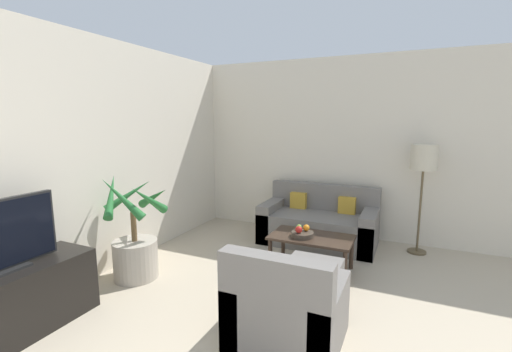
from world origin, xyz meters
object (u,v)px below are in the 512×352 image
potted_palm (135,246)px  floor_lamp (424,162)px  fruit_bowl (302,234)px  apple_green (299,227)px  orange_fruit (306,228)px  tv_console (13,303)px  ottoman (312,281)px  sofa_loveseat (319,224)px  coffee_table (311,241)px  apple_red (299,230)px  armchair (287,311)px  television (5,235)px

potted_palm → floor_lamp: 3.72m
fruit_bowl → floor_lamp: bearing=43.2°
potted_palm → apple_green: (1.60, 1.02, 0.14)m
floor_lamp → orange_fruit: size_ratio=19.13×
tv_console → ottoman: size_ratio=2.30×
tv_console → fruit_bowl: (1.81, 2.19, 0.16)m
sofa_loveseat → floor_lamp: floor_lamp is taller
coffee_table → tv_console: bearing=-130.1°
sofa_loveseat → coffee_table: (0.15, -0.95, 0.08)m
potted_palm → coffee_table: 2.03m
tv_console → apple_red: bearing=50.2°
apple_green → ottoman: size_ratio=0.12×
tv_console → apple_red: (1.78, 2.14, 0.23)m
sofa_loveseat → floor_lamp: (1.32, 0.17, 0.95)m
coffee_table → orange_fruit: size_ratio=12.55×
apple_red → orange_fruit: apple_red is taller
coffee_table → fruit_bowl: size_ratio=3.66×
apple_red → armchair: armchair is taller
apple_red → floor_lamp: bearing=43.8°
potted_palm → ottoman: (1.95, 0.39, -0.19)m
floor_lamp → orange_fruit: floor_lamp is taller
apple_red → potted_palm: bearing=-151.1°
floor_lamp → apple_green: bearing=-139.6°
tv_console → sofa_loveseat: bearing=61.3°
potted_palm → armchair: potted_palm is taller
potted_palm → orange_fruit: size_ratio=15.75×
floor_lamp → coffee_table: size_ratio=1.52×
fruit_bowl → apple_red: size_ratio=3.18×
television → armchair: size_ratio=0.95×
orange_fruit → potted_palm: bearing=-149.0°
tv_console → television: 0.58m
floor_lamp → fruit_bowl: size_ratio=5.58×
floor_lamp → apple_green: size_ratio=21.85×
potted_palm → sofa_loveseat: (1.61, 1.97, -0.09)m
sofa_loveseat → orange_fruit: sofa_loveseat is taller
tv_console → apple_green: (1.75, 2.25, 0.22)m
armchair → ottoman: size_ratio=1.55×
potted_palm → fruit_bowl: potted_palm is taller
tv_console → apple_green: size_ratio=18.78×
floor_lamp → orange_fruit: 1.81m
potted_palm → apple_red: potted_palm is taller
tv_console → television: size_ratio=1.57×
television → ottoman: (2.08, 1.62, -0.69)m
coffee_table → apple_green: bearing=-177.9°
fruit_bowl → apple_red: 0.09m
television → sofa_loveseat: 3.69m
apple_green → television: bearing=-127.8°
floor_lamp → apple_green: (-1.32, -1.12, -0.72)m
television → apple_green: bearing=52.2°
apple_green → ottoman: apple_green is taller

